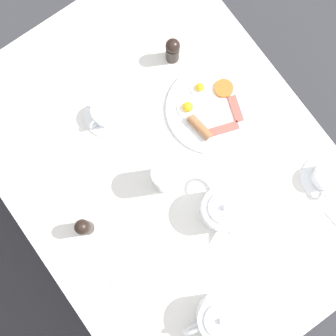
% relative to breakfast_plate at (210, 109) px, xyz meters
% --- Properties ---
extents(ground_plane, '(8.00, 8.00, 0.00)m').
position_rel_breakfast_plate_xyz_m(ground_plane, '(0.21, 0.08, -0.78)').
color(ground_plane, '#333338').
extents(table, '(0.92, 1.24, 0.77)m').
position_rel_breakfast_plate_xyz_m(table, '(0.21, 0.08, -0.08)').
color(table, silver).
rests_on(table, ground_plane).
extents(breakfast_plate, '(0.28, 0.28, 0.04)m').
position_rel_breakfast_plate_xyz_m(breakfast_plate, '(0.00, 0.00, 0.00)').
color(breakfast_plate, white).
rests_on(breakfast_plate, table).
extents(teapot_near, '(0.22, 0.13, 0.13)m').
position_rel_breakfast_plate_xyz_m(teapot_near, '(0.35, 0.50, 0.05)').
color(teapot_near, white).
rests_on(teapot_near, table).
extents(teapot_far, '(0.13, 0.21, 0.13)m').
position_rel_breakfast_plate_xyz_m(teapot_far, '(0.16, 0.27, 0.05)').
color(teapot_far, white).
rests_on(teapot_far, table).
extents(teacup_with_saucer_left, '(0.14, 0.14, 0.06)m').
position_rel_breakfast_plate_xyz_m(teacup_with_saucer_left, '(0.27, -0.17, 0.02)').
color(teacup_with_saucer_left, white).
rests_on(teacup_with_saucer_left, table).
extents(teacup_with_saucer_right, '(0.14, 0.14, 0.06)m').
position_rel_breakfast_plate_xyz_m(teacup_with_saucer_right, '(-0.15, 0.37, 0.02)').
color(teacup_with_saucer_right, white).
rests_on(teacup_with_saucer_right, table).
extents(water_glass_tall, '(0.08, 0.08, 0.14)m').
position_rel_breakfast_plate_xyz_m(water_glass_tall, '(0.24, 0.10, 0.06)').
color(water_glass_tall, white).
rests_on(water_glass_tall, table).
extents(pepper_grinder, '(0.04, 0.04, 0.11)m').
position_rel_breakfast_plate_xyz_m(pepper_grinder, '(0.51, 0.08, 0.05)').
color(pepper_grinder, black).
rests_on(pepper_grinder, table).
extents(salt_grinder, '(0.04, 0.04, 0.11)m').
position_rel_breakfast_plate_xyz_m(salt_grinder, '(-0.00, -0.21, 0.05)').
color(salt_grinder, black).
rests_on(salt_grinder, table).
extents(knife_by_plate, '(0.19, 0.11, 0.00)m').
position_rel_breakfast_plate_xyz_m(knife_by_plate, '(0.46, 0.22, -0.01)').
color(knife_by_plate, silver).
rests_on(knife_by_plate, table).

